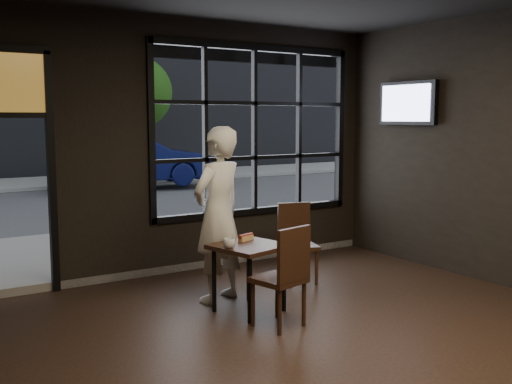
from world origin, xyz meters
TOP-DOWN VIEW (x-y plane):
  - floor at (0.00, 0.00)m, footprint 6.00×7.00m
  - window_frame at (1.20, 3.50)m, footprint 3.06×0.12m
  - cafe_table at (-0.02, 1.67)m, footprint 0.79×0.79m
  - chair_near at (-0.02, 1.15)m, footprint 0.51×0.51m
  - chair_window at (1.06, 2.28)m, footprint 0.51×0.51m
  - man at (-0.10, 2.18)m, footprint 0.80×0.66m
  - hotdog at (0.05, 1.85)m, footprint 0.22×0.14m
  - cup at (-0.28, 1.62)m, footprint 0.16×0.16m
  - tv at (2.93, 2.37)m, footprint 0.11×0.99m
  - navy_car at (2.86, 12.40)m, footprint 4.45×2.17m
  - tree_right at (3.95, 14.88)m, footprint 2.29×2.29m

SIDE VIEW (x-z plane):
  - floor at x=0.00m, z-range -0.02..0.00m
  - cafe_table at x=-0.02m, z-range 0.00..0.70m
  - chair_window at x=1.06m, z-range 0.00..0.95m
  - chair_near at x=-0.02m, z-range 0.00..0.98m
  - hotdog at x=0.05m, z-range 0.70..0.76m
  - cup at x=-0.28m, z-range 0.70..0.80m
  - navy_car at x=2.86m, z-range 0.10..1.50m
  - man at x=-0.10m, z-range 0.00..1.88m
  - window_frame at x=1.20m, z-range 0.66..2.94m
  - tv at x=2.93m, z-range 1.88..2.46m
  - tree_right at x=3.95m, z-range 0.80..4.72m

